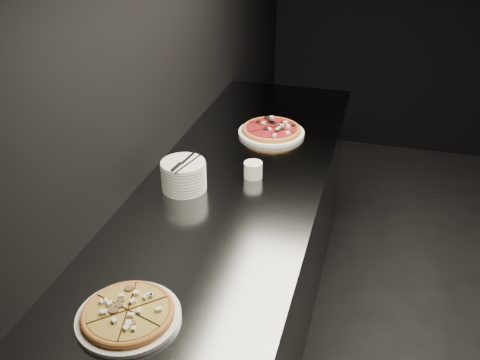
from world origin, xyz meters
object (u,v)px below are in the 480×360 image
(pizza_tomato, at_px, (271,130))
(cutlery, at_px, (183,163))
(ramekin, at_px, (253,169))
(plate_stack, at_px, (184,175))
(counter, at_px, (235,266))
(pizza_mushroom, at_px, (128,314))

(pizza_tomato, height_order, cutlery, cutlery)
(ramekin, bearing_deg, plate_stack, -145.64)
(pizza_tomato, relative_size, plate_stack, 1.99)
(counter, height_order, plate_stack, plate_stack)
(counter, height_order, pizza_mushroom, pizza_mushroom)
(plate_stack, height_order, ramekin, plate_stack)
(counter, height_order, cutlery, cutlery)
(pizza_tomato, relative_size, ramekin, 4.58)
(pizza_tomato, distance_m, cutlery, 0.68)
(pizza_tomato, xyz_separation_m, cutlery, (-0.22, -0.63, 0.10))
(counter, height_order, ramekin, ramekin)
(pizza_tomato, bearing_deg, plate_stack, -110.09)
(counter, xyz_separation_m, cutlery, (-0.17, -0.14, 0.58))
(pizza_tomato, distance_m, ramekin, 0.45)
(plate_stack, bearing_deg, cutlery, -62.38)
(counter, xyz_separation_m, plate_stack, (-0.18, -0.12, 0.52))
(plate_stack, relative_size, cutlery, 0.96)
(pizza_mushroom, bearing_deg, counter, 85.54)
(counter, relative_size, pizza_tomato, 6.80)
(pizza_mushroom, bearing_deg, pizza_tomato, 85.25)
(counter, distance_m, cutlery, 0.62)
(pizza_tomato, bearing_deg, counter, -95.25)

